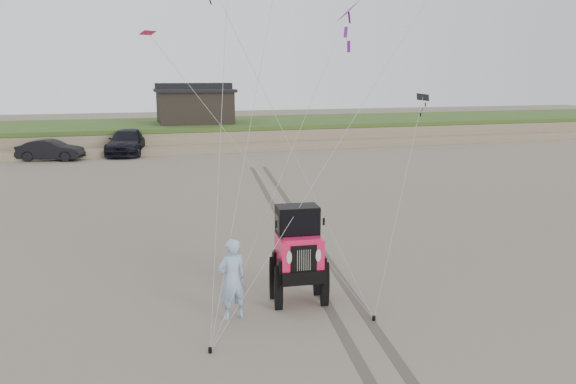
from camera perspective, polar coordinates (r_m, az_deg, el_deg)
The scene contains 10 objects.
ground at distance 13.39m, azimuth 3.19°, elevation -13.57°, with size 160.00×160.00×0.00m, color #6B6054.
dune_ridge at distance 49.28m, azimuth -11.78°, elevation 5.84°, with size 160.00×14.25×1.73m.
cabin at distance 48.82m, azimuth -9.49°, elevation 8.72°, with size 6.40×5.40×3.35m.
truck_b at distance 41.64m, azimuth -22.98°, elevation 3.95°, with size 1.51×4.33×1.43m, color black.
truck_c at distance 43.14m, azimuth -15.98°, elevation 4.90°, with size 2.49×6.12×1.78m, color black.
jeep at distance 14.33m, azimuth 1.10°, elevation -7.46°, with size 2.33×5.39×2.01m, color #F31B55, non-canonical shape.
man at distance 13.49m, azimuth -5.70°, elevation -8.82°, with size 0.72×0.48×1.99m, color #89AED5.
stake_main at distance 12.36m, azimuth -7.92°, elevation -15.64°, with size 0.08×0.08×0.12m, color black.
stake_aux at distance 13.82m, azimuth 8.73°, elevation -12.57°, with size 0.08×0.08×0.12m, color black.
tire_tracks at distance 21.11m, azimuth 0.95°, elevation -3.94°, with size 5.22×29.74×0.01m.
Camera 1 is at (-4.15, -11.36, 5.73)m, focal length 35.00 mm.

